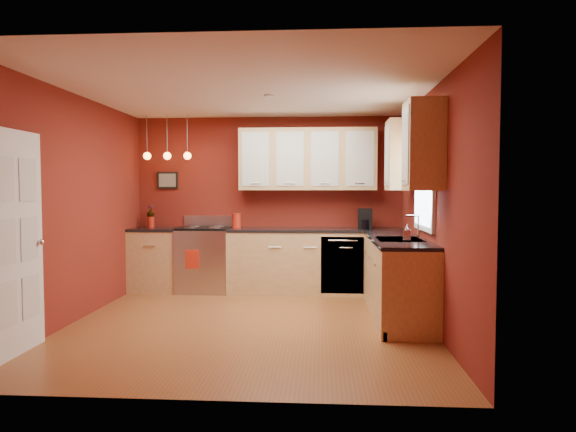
# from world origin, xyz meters

# --- Properties ---
(floor) EXTENTS (4.20, 4.20, 0.00)m
(floor) POSITION_xyz_m (0.00, 0.00, 0.00)
(floor) COLOR brown
(floor) RESTS_ON ground
(ceiling) EXTENTS (4.00, 4.20, 0.02)m
(ceiling) POSITION_xyz_m (0.00, 0.00, 2.60)
(ceiling) COLOR #F0E3D1
(ceiling) RESTS_ON wall_back
(wall_back) EXTENTS (4.00, 0.02, 2.60)m
(wall_back) POSITION_xyz_m (0.00, 2.10, 1.30)
(wall_back) COLOR maroon
(wall_back) RESTS_ON floor
(wall_front) EXTENTS (4.00, 0.02, 2.60)m
(wall_front) POSITION_xyz_m (0.00, -2.10, 1.30)
(wall_front) COLOR maroon
(wall_front) RESTS_ON floor
(wall_left) EXTENTS (0.02, 4.20, 2.60)m
(wall_left) POSITION_xyz_m (-2.00, 0.00, 1.30)
(wall_left) COLOR maroon
(wall_left) RESTS_ON floor
(wall_right) EXTENTS (0.02, 4.20, 2.60)m
(wall_right) POSITION_xyz_m (2.00, 0.00, 1.30)
(wall_right) COLOR maroon
(wall_right) RESTS_ON floor
(base_cabinets_back_left) EXTENTS (0.70, 0.60, 0.90)m
(base_cabinets_back_left) POSITION_xyz_m (-1.65, 1.80, 0.45)
(base_cabinets_back_left) COLOR tan
(base_cabinets_back_left) RESTS_ON floor
(base_cabinets_back_right) EXTENTS (2.54, 0.60, 0.90)m
(base_cabinets_back_right) POSITION_xyz_m (0.73, 1.80, 0.45)
(base_cabinets_back_right) COLOR tan
(base_cabinets_back_right) RESTS_ON floor
(base_cabinets_right) EXTENTS (0.60, 2.10, 0.90)m
(base_cabinets_right) POSITION_xyz_m (1.70, 0.45, 0.45)
(base_cabinets_right) COLOR tan
(base_cabinets_right) RESTS_ON floor
(counter_back_left) EXTENTS (0.70, 0.62, 0.04)m
(counter_back_left) POSITION_xyz_m (-1.65, 1.80, 0.92)
(counter_back_left) COLOR black
(counter_back_left) RESTS_ON base_cabinets_back_left
(counter_back_right) EXTENTS (2.54, 0.62, 0.04)m
(counter_back_right) POSITION_xyz_m (0.73, 1.80, 0.92)
(counter_back_right) COLOR black
(counter_back_right) RESTS_ON base_cabinets_back_right
(counter_right) EXTENTS (0.62, 2.10, 0.04)m
(counter_right) POSITION_xyz_m (1.70, 0.45, 0.92)
(counter_right) COLOR black
(counter_right) RESTS_ON base_cabinets_right
(gas_range) EXTENTS (0.76, 0.64, 1.11)m
(gas_range) POSITION_xyz_m (-0.92, 1.80, 0.48)
(gas_range) COLOR #BBBABF
(gas_range) RESTS_ON floor
(dishwasher_front) EXTENTS (0.60, 0.02, 0.80)m
(dishwasher_front) POSITION_xyz_m (1.10, 1.51, 0.45)
(dishwasher_front) COLOR #BBBABF
(dishwasher_front) RESTS_ON base_cabinets_back_right
(sink) EXTENTS (0.50, 0.70, 0.33)m
(sink) POSITION_xyz_m (1.70, 0.30, 0.92)
(sink) COLOR #9A9A9F
(sink) RESTS_ON counter_right
(window) EXTENTS (0.06, 1.02, 1.22)m
(window) POSITION_xyz_m (1.97, 0.30, 1.69)
(window) COLOR white
(window) RESTS_ON wall_right
(door_left_wall) EXTENTS (0.12, 0.82, 2.05)m
(door_left_wall) POSITION_xyz_m (-1.97, -1.20, 1.03)
(door_left_wall) COLOR white
(door_left_wall) RESTS_ON floor
(upper_cabinets_back) EXTENTS (2.00, 0.35, 0.90)m
(upper_cabinets_back) POSITION_xyz_m (0.60, 1.93, 1.95)
(upper_cabinets_back) COLOR tan
(upper_cabinets_back) RESTS_ON wall_back
(upper_cabinets_right) EXTENTS (0.35, 1.95, 0.90)m
(upper_cabinets_right) POSITION_xyz_m (1.82, 0.32, 1.95)
(upper_cabinets_right) COLOR tan
(upper_cabinets_right) RESTS_ON wall_right
(wall_picture) EXTENTS (0.32, 0.03, 0.26)m
(wall_picture) POSITION_xyz_m (-1.55, 2.08, 1.65)
(wall_picture) COLOR black
(wall_picture) RESTS_ON wall_back
(pendant_lights) EXTENTS (0.71, 0.11, 0.66)m
(pendant_lights) POSITION_xyz_m (-1.45, 1.75, 2.01)
(pendant_lights) COLOR #9A9A9F
(pendant_lights) RESTS_ON ceiling
(red_canister) EXTENTS (0.14, 0.14, 0.22)m
(red_canister) POSITION_xyz_m (-0.45, 1.86, 1.05)
(red_canister) COLOR #B42413
(red_canister) RESTS_ON counter_back_right
(red_vase) EXTENTS (0.10, 0.10, 0.16)m
(red_vase) POSITION_xyz_m (-1.76, 1.90, 1.02)
(red_vase) COLOR #B42413
(red_vase) RESTS_ON counter_back_left
(flowers) EXTENTS (0.14, 0.14, 0.20)m
(flowers) POSITION_xyz_m (-1.76, 1.90, 1.18)
(flowers) COLOR #B42413
(flowers) RESTS_ON red_vase
(coffee_maker) EXTENTS (0.21, 0.21, 0.29)m
(coffee_maker) POSITION_xyz_m (1.43, 1.80, 1.08)
(coffee_maker) COLOR black
(coffee_maker) RESTS_ON counter_back_right
(soap_pump) EXTENTS (0.09, 0.09, 0.19)m
(soap_pump) POSITION_xyz_m (1.75, 0.09, 1.03)
(soap_pump) COLOR silver
(soap_pump) RESTS_ON counter_right
(dish_towel) EXTENTS (0.19, 0.01, 0.27)m
(dish_towel) POSITION_xyz_m (-1.02, 1.47, 0.52)
(dish_towel) COLOR #B42413
(dish_towel) RESTS_ON gas_range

